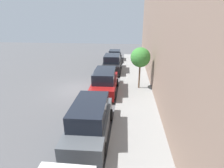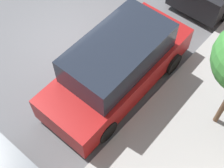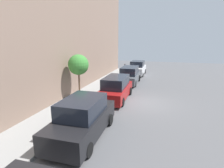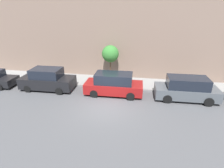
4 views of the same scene
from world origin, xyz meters
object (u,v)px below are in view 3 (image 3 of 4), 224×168
(parked_suv_nearest, at_px, (137,68))
(parked_minivan_third, at_px, (116,88))
(parked_minivan_second, at_px, (129,75))
(parking_meter_near, at_px, (125,68))
(street_tree, at_px, (78,65))
(parked_suv_fourth, at_px, (83,119))

(parked_suv_nearest, distance_m, parked_minivan_third, 11.57)
(parked_suv_nearest, xyz_separation_m, parked_minivan_third, (-0.01, 11.57, -0.01))
(parked_minivan_second, distance_m, parking_meter_near, 4.64)
(parked_minivan_second, height_order, parked_minivan_third, same)
(street_tree, bearing_deg, parked_suv_fourth, 118.67)
(parked_minivan_third, bearing_deg, street_tree, 15.61)
(parking_meter_near, relative_size, street_tree, 0.43)
(parked_suv_nearest, distance_m, parking_meter_near, 2.02)
(parked_minivan_third, distance_m, parking_meter_near, 10.42)
(parked_minivan_third, xyz_separation_m, parking_meter_near, (1.57, -10.30, 0.16))
(parked_minivan_second, bearing_deg, parked_suv_fourth, 90.16)
(parked_minivan_third, bearing_deg, parked_minivan_second, -89.58)
(parked_suv_nearest, xyz_separation_m, parked_suv_fourth, (0.00, 17.67, -0.00))
(parking_meter_near, bearing_deg, parked_minivan_third, 98.66)
(parked_minivan_second, distance_m, parked_suv_fourth, 12.02)
(parked_suv_nearest, bearing_deg, parked_suv_fourth, 89.99)
(parked_suv_fourth, height_order, street_tree, street_tree)
(parked_minivan_third, relative_size, parked_suv_fourth, 1.02)
(parking_meter_near, bearing_deg, parked_minivan_second, 109.20)
(parked_minivan_second, bearing_deg, street_tree, 66.97)
(parked_minivan_third, xyz_separation_m, parked_suv_fourth, (0.01, 6.10, 0.01))
(parked_suv_nearest, relative_size, street_tree, 1.36)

